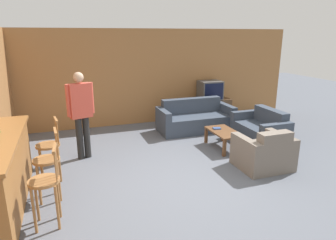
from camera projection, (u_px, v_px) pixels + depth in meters
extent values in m
plane|color=#565B66|center=(190.00, 180.00, 5.20)|extent=(24.00, 24.00, 0.00)
cube|color=#9E6B3D|center=(137.00, 78.00, 8.24)|extent=(9.40, 0.08, 2.60)
cube|color=brown|center=(4.00, 175.00, 4.30)|extent=(0.47, 2.44, 1.00)
cylinder|color=#996638|center=(44.00, 181.00, 3.82)|extent=(0.42, 0.42, 0.04)
cylinder|color=#996638|center=(37.00, 200.00, 4.00)|extent=(0.04, 0.04, 0.62)
cylinder|color=#996638|center=(34.00, 211.00, 3.74)|extent=(0.04, 0.04, 0.62)
cylinder|color=#996638|center=(59.00, 197.00, 4.07)|extent=(0.04, 0.04, 0.62)
cylinder|color=#996638|center=(57.00, 208.00, 3.82)|extent=(0.04, 0.04, 0.62)
cylinder|color=#996638|center=(57.00, 161.00, 3.91)|extent=(0.02, 0.02, 0.39)
cylinder|color=#996638|center=(56.00, 163.00, 3.84)|extent=(0.02, 0.02, 0.39)
cylinder|color=#996638|center=(56.00, 165.00, 3.77)|extent=(0.02, 0.02, 0.39)
cylinder|color=#996638|center=(56.00, 168.00, 3.69)|extent=(0.02, 0.02, 0.39)
cube|color=#996638|center=(54.00, 148.00, 3.74)|extent=(0.05, 0.34, 0.04)
cylinder|color=#996638|center=(46.00, 160.00, 4.46)|extent=(0.43, 0.43, 0.04)
cylinder|color=#996638|center=(39.00, 178.00, 4.61)|extent=(0.04, 0.04, 0.62)
cylinder|color=#996638|center=(39.00, 186.00, 4.37)|extent=(0.04, 0.04, 0.62)
cylinder|color=#996638|center=(58.00, 175.00, 4.72)|extent=(0.04, 0.04, 0.62)
cylinder|color=#996638|center=(59.00, 182.00, 4.48)|extent=(0.04, 0.04, 0.62)
cylinder|color=#996638|center=(56.00, 142.00, 4.57)|extent=(0.02, 0.02, 0.39)
cylinder|color=#996638|center=(57.00, 144.00, 4.50)|extent=(0.02, 0.02, 0.39)
cylinder|color=#996638|center=(57.00, 146.00, 4.43)|extent=(0.02, 0.02, 0.39)
cylinder|color=#996638|center=(57.00, 148.00, 4.36)|extent=(0.02, 0.02, 0.39)
cube|color=#996638|center=(55.00, 131.00, 4.40)|extent=(0.06, 0.34, 0.04)
cylinder|color=#996638|center=(48.00, 145.00, 5.04)|extent=(0.45, 0.45, 0.04)
cylinder|color=#996638|center=(41.00, 162.00, 5.19)|extent=(0.04, 0.04, 0.62)
cylinder|color=#996638|center=(42.00, 168.00, 4.96)|extent=(0.04, 0.04, 0.62)
cylinder|color=#996638|center=(57.00, 159.00, 5.31)|extent=(0.04, 0.04, 0.62)
cylinder|color=#996638|center=(60.00, 165.00, 5.08)|extent=(0.04, 0.04, 0.62)
cylinder|color=#996638|center=(56.00, 130.00, 5.16)|extent=(0.02, 0.02, 0.39)
cylinder|color=#996638|center=(57.00, 131.00, 5.09)|extent=(0.02, 0.02, 0.39)
cylinder|color=#996638|center=(57.00, 133.00, 5.03)|extent=(0.02, 0.02, 0.39)
cylinder|color=#996638|center=(58.00, 134.00, 4.96)|extent=(0.02, 0.02, 0.39)
cube|color=#996638|center=(56.00, 120.00, 5.00)|extent=(0.08, 0.34, 0.04)
cube|color=#384251|center=(196.00, 123.00, 7.85)|extent=(1.63, 0.86, 0.42)
cube|color=#384251|center=(191.00, 105.00, 8.02)|extent=(1.63, 0.22, 0.39)
cube|color=#384251|center=(163.00, 122.00, 7.53)|extent=(0.16, 0.86, 0.63)
cube|color=#384251|center=(226.00, 116.00, 8.10)|extent=(0.16, 0.86, 0.63)
cube|color=#70665B|center=(263.00, 157.00, 5.67)|extent=(0.62, 0.81, 0.42)
cube|color=#70665B|center=(275.00, 142.00, 5.30)|extent=(0.62, 0.22, 0.37)
cube|color=#70665B|center=(280.00, 149.00, 5.77)|extent=(0.16, 0.81, 0.62)
cube|color=#70665B|center=(245.00, 154.00, 5.52)|extent=(0.16, 0.81, 0.62)
cube|color=#384251|center=(259.00, 133.00, 7.01)|extent=(0.79, 1.01, 0.42)
cube|color=#384251|center=(271.00, 116.00, 6.99)|extent=(0.22, 1.01, 0.36)
cube|color=#384251|center=(245.00, 123.00, 7.51)|extent=(0.79, 0.16, 0.62)
cube|color=#384251|center=(276.00, 137.00, 6.45)|extent=(0.79, 0.16, 0.62)
cube|color=brown|center=(224.00, 132.00, 6.58)|extent=(0.52, 0.93, 0.04)
cube|color=brown|center=(224.00, 148.00, 6.18)|extent=(0.06, 0.06, 0.36)
cube|color=brown|center=(243.00, 146.00, 6.32)|extent=(0.06, 0.06, 0.36)
cube|color=brown|center=(206.00, 135.00, 6.95)|extent=(0.06, 0.06, 0.36)
cube|color=brown|center=(223.00, 133.00, 7.09)|extent=(0.06, 0.06, 0.36)
cube|color=#513823|center=(209.00, 109.00, 8.85)|extent=(1.24, 0.47, 0.61)
cube|color=#4C4C4C|center=(210.00, 90.00, 8.69)|extent=(0.64, 0.50, 0.54)
cube|color=black|center=(214.00, 92.00, 8.46)|extent=(0.57, 0.01, 0.47)
cube|color=navy|center=(217.00, 128.00, 6.72)|extent=(0.19, 0.15, 0.03)
cylinder|color=black|center=(80.00, 139.00, 6.00)|extent=(0.13, 0.13, 0.86)
cylinder|color=black|center=(87.00, 137.00, 6.09)|extent=(0.13, 0.13, 0.86)
cube|color=#CC4C3D|center=(80.00, 101.00, 5.84)|extent=(0.45, 0.29, 0.68)
cylinder|color=#CC4C3D|center=(68.00, 101.00, 5.69)|extent=(0.08, 0.08, 0.63)
cylinder|color=#CC4C3D|center=(91.00, 98.00, 5.96)|extent=(0.08, 0.08, 0.63)
sphere|color=tan|center=(78.00, 77.00, 5.71)|extent=(0.20, 0.20, 0.20)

